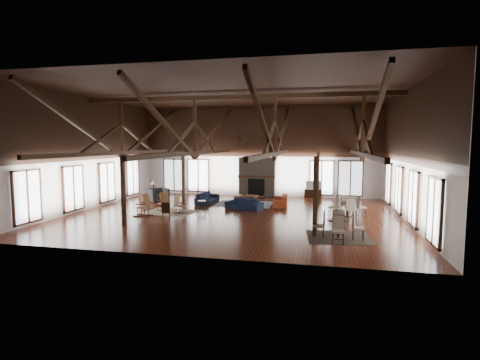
% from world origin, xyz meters
% --- Properties ---
extents(floor, '(16.00, 16.00, 0.00)m').
position_xyz_m(floor, '(0.00, 0.00, 0.00)').
color(floor, '#592212').
rests_on(floor, ground).
extents(ceiling, '(16.00, 14.00, 0.02)m').
position_xyz_m(ceiling, '(0.00, 0.00, 6.00)').
color(ceiling, black).
rests_on(ceiling, wall_back).
extents(wall_back, '(16.00, 0.02, 6.00)m').
position_xyz_m(wall_back, '(0.00, 7.00, 3.00)').
color(wall_back, silver).
rests_on(wall_back, floor).
extents(wall_front, '(16.00, 0.02, 6.00)m').
position_xyz_m(wall_front, '(0.00, -7.00, 3.00)').
color(wall_front, silver).
rests_on(wall_front, floor).
extents(wall_left, '(0.02, 14.00, 6.00)m').
position_xyz_m(wall_left, '(-8.00, 0.00, 3.00)').
color(wall_left, silver).
rests_on(wall_left, floor).
extents(wall_right, '(0.02, 14.00, 6.00)m').
position_xyz_m(wall_right, '(8.00, 0.00, 3.00)').
color(wall_right, silver).
rests_on(wall_right, floor).
extents(roof_truss, '(15.60, 14.07, 3.14)m').
position_xyz_m(roof_truss, '(0.00, 0.00, 4.03)').
color(roof_truss, '#311C0D').
rests_on(roof_truss, wall_back).
extents(post_grid, '(8.16, 7.16, 3.05)m').
position_xyz_m(post_grid, '(0.00, 0.00, 1.52)').
color(post_grid, '#311C0D').
rests_on(post_grid, floor).
extents(fireplace, '(2.50, 0.69, 2.60)m').
position_xyz_m(fireplace, '(0.00, 6.67, 1.29)').
color(fireplace, '#695E50').
rests_on(fireplace, floor).
extents(ceiling_fan, '(1.60, 1.60, 0.75)m').
position_xyz_m(ceiling_fan, '(0.50, -1.00, 3.73)').
color(ceiling_fan, black).
rests_on(ceiling_fan, roof_truss).
extents(sofa_navy_front, '(2.14, 1.35, 0.58)m').
position_xyz_m(sofa_navy_front, '(0.18, 1.58, 0.29)').
color(sofa_navy_front, '#121C33').
rests_on(sofa_navy_front, floor).
extents(sofa_navy_left, '(2.13, 0.96, 0.61)m').
position_xyz_m(sofa_navy_left, '(-2.40, 3.23, 0.30)').
color(sofa_navy_left, black).
rests_on(sofa_navy_left, floor).
extents(sofa_orange, '(2.05, 0.93, 0.58)m').
position_xyz_m(sofa_orange, '(1.93, 3.28, 0.29)').
color(sofa_orange, '#943C1C').
rests_on(sofa_orange, floor).
extents(coffee_table, '(1.41, 0.82, 0.51)m').
position_xyz_m(coffee_table, '(-0.08, 3.37, 0.46)').
color(coffee_table, brown).
rests_on(coffee_table, floor).
extents(vase, '(0.23, 0.23, 0.20)m').
position_xyz_m(vase, '(-0.17, 3.32, 0.62)').
color(vase, '#B2B2B2').
rests_on(vase, coffee_table).
extents(armchair, '(1.53, 1.55, 0.76)m').
position_xyz_m(armchair, '(-5.63, 3.40, 0.38)').
color(armchair, '#2D2D30').
rests_on(armchair, floor).
extents(side_table_lamp, '(0.46, 0.46, 1.19)m').
position_xyz_m(side_table_lamp, '(-6.30, 4.20, 0.45)').
color(side_table_lamp, black).
rests_on(side_table_lamp, floor).
extents(rocking_chair_a, '(0.86, 0.84, 1.02)m').
position_xyz_m(rocking_chair_a, '(-3.84, 0.23, 0.48)').
color(rocking_chair_a, olive).
rests_on(rocking_chair_a, floor).
extents(rocking_chair_b, '(0.83, 0.85, 1.00)m').
position_xyz_m(rocking_chair_b, '(-2.79, -0.30, 0.47)').
color(rocking_chair_b, olive).
rests_on(rocking_chair_b, floor).
extents(rocking_chair_c, '(0.89, 0.51, 1.13)m').
position_xyz_m(rocking_chair_c, '(-4.14, -1.29, 0.53)').
color(rocking_chair_c, olive).
rests_on(rocking_chair_c, floor).
extents(side_chair_a, '(0.57, 0.57, 1.07)m').
position_xyz_m(side_chair_a, '(-2.08, 0.84, 0.62)').
color(side_chair_a, black).
rests_on(side_chair_a, floor).
extents(side_chair_b, '(0.47, 0.47, 0.88)m').
position_xyz_m(side_chair_b, '(-2.67, -2.16, 0.51)').
color(side_chair_b, black).
rests_on(side_chair_b, floor).
extents(cafe_table_near, '(1.88, 1.88, 0.98)m').
position_xyz_m(cafe_table_near, '(4.87, -3.67, 0.49)').
color(cafe_table_near, black).
rests_on(cafe_table_near, floor).
extents(cafe_table_far, '(1.86, 1.86, 0.95)m').
position_xyz_m(cafe_table_far, '(5.48, 0.88, 0.48)').
color(cafe_table_far, black).
rests_on(cafe_table_far, floor).
extents(cup_near, '(0.14, 0.14, 0.09)m').
position_xyz_m(cup_near, '(4.81, -3.61, 0.75)').
color(cup_near, '#B2B2B2').
rests_on(cup_near, cafe_table_near).
extents(cup_far, '(0.14, 0.14, 0.09)m').
position_xyz_m(cup_far, '(5.50, 0.78, 0.73)').
color(cup_far, '#B2B2B2').
rests_on(cup_far, cafe_table_far).
extents(tv_console, '(1.10, 0.41, 0.55)m').
position_xyz_m(tv_console, '(3.68, 6.75, 0.27)').
color(tv_console, black).
rests_on(tv_console, floor).
extents(television, '(0.99, 0.19, 0.57)m').
position_xyz_m(television, '(3.70, 6.75, 0.83)').
color(television, '#B2B2B2').
rests_on(television, tv_console).
extents(rug_tan, '(2.79, 2.32, 0.01)m').
position_xyz_m(rug_tan, '(-3.39, -0.01, 0.01)').
color(rug_tan, '#C5AD88').
rests_on(rug_tan, floor).
extents(rug_navy, '(3.23, 2.43, 0.01)m').
position_xyz_m(rug_navy, '(-0.18, 3.31, 0.01)').
color(rug_navy, '#1A224A').
rests_on(rug_navy, floor).
extents(rug_dark, '(2.54, 2.35, 0.01)m').
position_xyz_m(rug_dark, '(4.90, -3.49, 0.01)').
color(rug_dark, black).
rests_on(rug_dark, floor).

